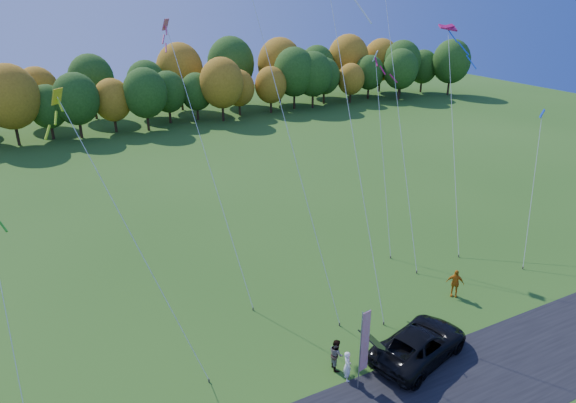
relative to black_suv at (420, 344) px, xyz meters
name	(u,v)px	position (x,y,z in m)	size (l,w,h in m)	color
ground	(342,367)	(-4.02, 1.19, -0.84)	(160.00, 160.00, 0.00)	#285416
tree_line	(126,129)	(-4.02, 56.19, -0.84)	(116.00, 12.00, 10.00)	#1E4711
black_suv	(420,344)	(0.00, 0.00, 0.00)	(2.79, 6.04, 1.68)	black
person_tailgate_a	(347,366)	(-4.30, 0.32, -0.01)	(0.60, 0.40, 1.66)	white
person_tailgate_b	(336,354)	(-4.32, 1.30, 0.01)	(0.83, 0.64, 1.70)	gray
person_east	(455,283)	(5.88, 3.53, 0.08)	(1.08, 0.45, 1.84)	orange
feather_flag	(364,341)	(-3.93, -0.40, 1.85)	(0.57, 0.16, 4.39)	#999999
kite_delta_blue	(263,37)	(-4.53, 9.05, 14.83)	(6.29, 10.89, 32.36)	#4C3F33
kite_parafoil_orange	(393,65)	(7.43, 13.17, 12.17)	(5.59, 13.46, 26.41)	#4C3F33
kite_delta_red	(350,109)	(0.44, 8.06, 10.73)	(2.77, 9.89, 21.45)	#4C3F33
kite_parafoil_rainbow	(453,136)	(12.17, 11.35, 6.90)	(6.07, 8.92, 15.75)	#4C3F33
kite_diamond_yellow	(137,246)	(-12.64, 5.75, 6.09)	(5.00, 5.58, 14.34)	#4C3F33
kite_diamond_white	(383,155)	(6.08, 11.88, 6.16)	(1.97, 5.75, 14.27)	#4C3F33
kite_diamond_pink	(209,165)	(-6.87, 12.04, 7.28)	(2.30, 8.83, 16.66)	#4C3F33
kite_diamond_blue_low	(533,189)	(14.45, 5.57, 4.15)	(4.27, 4.03, 10.43)	#4C3F33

